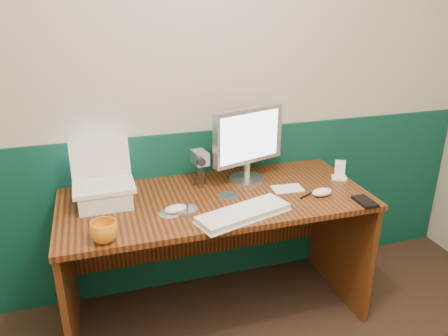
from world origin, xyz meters
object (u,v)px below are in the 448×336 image
object	(u,v)px
camcorder	(200,169)
keyboard	(243,214)
mug	(104,232)
laptop	(101,165)
desk	(216,258)
monitor	(247,145)

from	to	relation	value
camcorder	keyboard	bearing A→B (deg)	-83.26
keyboard	mug	bearing A→B (deg)	166.23
laptop	mug	world-z (taller)	laptop
laptop	camcorder	bearing A→B (deg)	7.85
keyboard	camcorder	bearing A→B (deg)	87.94
desk	laptop	xyz separation A→B (m)	(-0.55, 0.08, 0.59)
monitor	mug	distance (m)	0.93
laptop	mug	bearing A→B (deg)	-94.38
desk	keyboard	distance (m)	0.46
keyboard	camcorder	world-z (taller)	camcorder
desk	keyboard	world-z (taller)	keyboard
desk	keyboard	size ratio (longest dim) A/B	3.47
desk	laptop	size ratio (longest dim) A/B	5.39
desk	monitor	world-z (taller)	monitor
laptop	camcorder	xyz separation A→B (m)	(0.51, 0.08, -0.11)
camcorder	laptop	bearing A→B (deg)	-179.42
monitor	camcorder	distance (m)	0.29
laptop	mug	distance (m)	0.40
mug	keyboard	bearing A→B (deg)	3.49
keyboard	mug	world-z (taller)	mug
desk	camcorder	distance (m)	0.51
mug	camcorder	xyz separation A→B (m)	(0.53, 0.44, 0.06)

